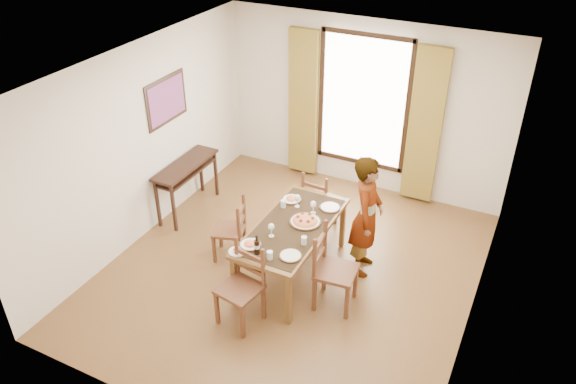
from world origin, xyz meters
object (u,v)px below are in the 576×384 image
at_px(console_table, 186,171).
at_px(dining_table, 292,230).
at_px(man, 367,216).
at_px(pasta_platter, 305,219).

xyz_separation_m(console_table, dining_table, (2.06, -0.66, 0.00)).
distance_m(man, pasta_platter, 0.77).
bearing_deg(console_table, dining_table, -17.69).
xyz_separation_m(man, pasta_platter, (-0.67, -0.38, -0.01)).
xyz_separation_m(console_table, man, (2.84, -0.15, 0.14)).
bearing_deg(pasta_platter, man, 29.84).
bearing_deg(man, console_table, 77.60).
height_order(console_table, pasta_platter, pasta_platter).
distance_m(console_table, pasta_platter, 2.24).
distance_m(dining_table, pasta_platter, 0.21).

